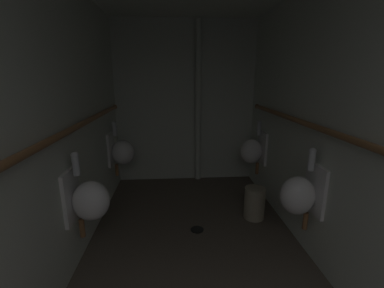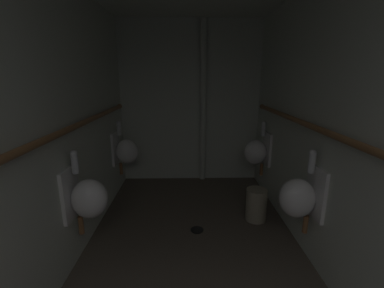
{
  "view_description": "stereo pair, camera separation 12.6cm",
  "coord_description": "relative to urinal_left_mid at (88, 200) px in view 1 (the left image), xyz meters",
  "views": [
    {
      "loc": [
        -0.18,
        -0.04,
        1.6
      ],
      "look_at": [
        -0.0,
        2.44,
        0.95
      ],
      "focal_mm": 24.3,
      "sensor_mm": 36.0,
      "label": 1
    },
    {
      "loc": [
        -0.06,
        -0.04,
        1.6
      ],
      "look_at": [
        -0.0,
        2.44,
        0.95
      ],
      "focal_mm": 24.3,
      "sensor_mm": 36.0,
      "label": 2
    }
  ],
  "objects": [
    {
      "name": "floor_drain",
      "position": [
        0.95,
        0.45,
        -0.61
      ],
      "size": [
        0.14,
        0.14,
        0.01
      ],
      "primitive_type": "cylinder",
      "color": "black",
      "rests_on": "ground"
    },
    {
      "name": "supply_pipe_left",
      "position": [
        -0.09,
        0.01,
        0.58
      ],
      "size": [
        0.06,
        3.27,
        0.06
      ],
      "color": "#936038"
    },
    {
      "name": "standpipe_back_wall",
      "position": [
        1.08,
        1.85,
        0.58
      ],
      "size": [
        0.09,
        0.09,
        2.35
      ],
      "primitive_type": "cylinder",
      "color": "silver",
      "rests_on": "ground"
    },
    {
      "name": "waste_bin",
      "position": [
        1.63,
        0.66,
        -0.43
      ],
      "size": [
        0.23,
        0.23,
        0.37
      ],
      "primitive_type": "cylinder",
      "color": "#9E937A",
      "rests_on": "ground"
    },
    {
      "name": "wall_left",
      "position": [
        -0.18,
        -0.02,
        0.58
      ],
      "size": [
        0.06,
        4.01,
        2.4
      ],
      "primitive_type": "cube",
      "color": "silver",
      "rests_on": "ground"
    },
    {
      "name": "urinal_left_mid",
      "position": [
        0.0,
        0.0,
        0.0
      ],
      "size": [
        0.32,
        0.3,
        0.76
      ],
      "color": "white"
    },
    {
      "name": "urinal_right_far",
      "position": [
        1.79,
        1.34,
        0.0
      ],
      "size": [
        0.32,
        0.3,
        0.76
      ],
      "color": "white"
    },
    {
      "name": "supply_pipe_right",
      "position": [
        1.88,
        -0.04,
        0.58
      ],
      "size": [
        0.06,
        3.23,
        0.06
      ],
      "color": "#936038"
    },
    {
      "name": "wall_back",
      "position": [
        0.9,
        1.96,
        0.58
      ],
      "size": [
        2.21,
        0.06,
        2.4
      ],
      "primitive_type": "cube",
      "color": "silver",
      "rests_on": "ground"
    },
    {
      "name": "wall_right",
      "position": [
        1.97,
        -0.02,
        0.58
      ],
      "size": [
        0.06,
        4.01,
        2.4
      ],
      "primitive_type": "cube",
      "color": "silver",
      "rests_on": "ground"
    },
    {
      "name": "urinal_left_far",
      "position": [
        0.0,
        1.42,
        0.0
      ],
      "size": [
        0.32,
        0.3,
        0.76
      ],
      "color": "white"
    },
    {
      "name": "floor",
      "position": [
        0.9,
        -0.02,
        -0.66
      ],
      "size": [
        2.21,
        4.01,
        0.08
      ],
      "primitive_type": "cube",
      "color": "brown",
      "rests_on": "ground"
    },
    {
      "name": "urinal_right_mid",
      "position": [
        1.79,
        -0.03,
        0.0
      ],
      "size": [
        0.32,
        0.3,
        0.76
      ],
      "color": "white"
    }
  ]
}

